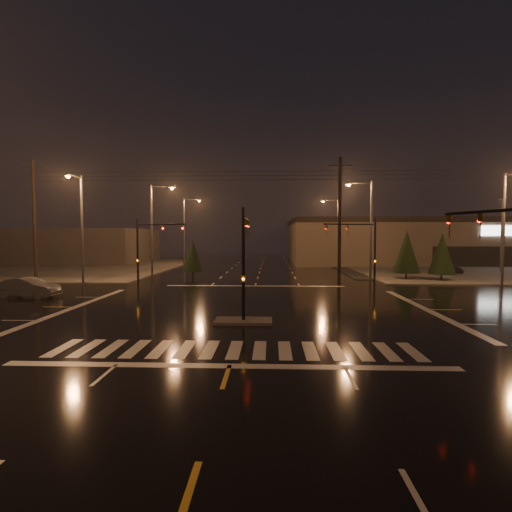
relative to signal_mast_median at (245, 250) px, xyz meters
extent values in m
plane|color=black|center=(0.00, 3.07, -3.75)|extent=(140.00, 140.00, 0.00)
cube|color=#45433D|center=(30.00, 33.07, -3.69)|extent=(36.00, 36.00, 0.12)
cube|color=#45433D|center=(-30.00, 33.07, -3.69)|extent=(36.00, 36.00, 0.12)
cube|color=#45433D|center=(0.00, -0.93, -3.68)|extent=(3.00, 1.60, 0.15)
cube|color=beige|center=(0.00, -5.93, -3.75)|extent=(15.00, 2.60, 0.01)
cube|color=beige|center=(0.00, -7.93, -3.75)|extent=(16.00, 0.50, 0.01)
cube|color=beige|center=(0.00, 14.07, -3.75)|extent=(16.00, 0.50, 0.01)
cube|color=#695B4B|center=(35.00, 49.07, -0.25)|extent=(60.00, 28.00, 7.00)
cube|color=black|center=(35.00, 49.07, 3.05)|extent=(60.20, 28.20, 0.80)
cube|color=#3F3A38|center=(-35.00, 45.07, -0.95)|extent=(30.00, 18.00, 5.60)
cylinder|color=black|center=(0.00, -0.93, -0.75)|extent=(0.18, 0.18, 6.00)
cylinder|color=black|center=(0.00, 1.32, 1.75)|extent=(0.12, 4.50, 0.12)
imported|color=#594707|center=(0.00, 3.35, 1.70)|extent=(0.16, 0.20, 1.00)
cube|color=#594707|center=(0.00, -0.93, -1.45)|extent=(0.25, 0.18, 0.35)
cylinder|color=black|center=(10.50, 13.57, -0.75)|extent=(0.18, 0.18, 6.00)
cylinder|color=black|center=(8.15, 12.72, 1.75)|extent=(4.74, 1.82, 0.12)
imported|color=#594707|center=(6.04, 11.95, 1.70)|extent=(0.24, 0.22, 1.00)
cube|color=#594707|center=(10.50, 13.57, -1.45)|extent=(0.25, 0.18, 0.35)
cylinder|color=black|center=(-10.50, 13.57, -0.75)|extent=(0.18, 0.18, 6.00)
cylinder|color=black|center=(-8.15, 12.72, 1.75)|extent=(4.74, 1.82, 0.12)
imported|color=#594707|center=(-6.04, 11.95, 1.70)|extent=(0.24, 0.22, 1.00)
cube|color=#594707|center=(-10.50, 13.57, -1.45)|extent=(0.25, 0.18, 0.35)
cylinder|color=black|center=(9.82, -5.55, 1.75)|extent=(1.48, 3.80, 0.12)
imported|color=#594707|center=(9.20, -3.86, 1.70)|extent=(0.22, 0.24, 1.00)
cylinder|color=#38383A|center=(-11.50, 21.07, 1.25)|extent=(0.24, 0.24, 10.00)
cylinder|color=#38383A|center=(-10.30, 21.07, 6.05)|extent=(2.40, 0.14, 0.14)
cube|color=#38383A|center=(-9.20, 21.07, 6.00)|extent=(0.70, 0.30, 0.18)
sphere|color=orange|center=(-9.20, 21.07, 5.87)|extent=(0.32, 0.32, 0.32)
cylinder|color=#38383A|center=(-11.50, 37.07, 1.25)|extent=(0.24, 0.24, 10.00)
cylinder|color=#38383A|center=(-10.30, 37.07, 6.05)|extent=(2.40, 0.14, 0.14)
cube|color=#38383A|center=(-9.20, 37.07, 6.00)|extent=(0.70, 0.30, 0.18)
sphere|color=orange|center=(-9.20, 37.07, 5.87)|extent=(0.32, 0.32, 0.32)
cylinder|color=#38383A|center=(11.50, 19.07, 1.25)|extent=(0.24, 0.24, 10.00)
cylinder|color=#38383A|center=(10.30, 19.07, 6.05)|extent=(2.40, 0.14, 0.14)
cube|color=#38383A|center=(9.20, 19.07, 6.00)|extent=(0.70, 0.30, 0.18)
sphere|color=orange|center=(9.20, 19.07, 5.87)|extent=(0.32, 0.32, 0.32)
cylinder|color=#38383A|center=(11.50, 39.07, 1.25)|extent=(0.24, 0.24, 10.00)
cylinder|color=#38383A|center=(10.30, 39.07, 6.05)|extent=(2.40, 0.14, 0.14)
cube|color=#38383A|center=(9.20, 39.07, 6.00)|extent=(0.70, 0.30, 0.18)
sphere|color=orange|center=(9.20, 39.07, 5.87)|extent=(0.32, 0.32, 0.32)
cylinder|color=#38383A|center=(-16.00, 14.57, 1.25)|extent=(0.24, 0.24, 10.00)
cylinder|color=#38383A|center=(-16.00, 13.37, 6.05)|extent=(0.14, 2.40, 0.14)
cube|color=#38383A|center=(-16.00, 12.27, 6.00)|extent=(0.30, 0.70, 0.18)
sphere|color=orange|center=(-16.00, 12.27, 5.87)|extent=(0.32, 0.32, 0.32)
cylinder|color=#38383A|center=(22.00, 14.57, 1.25)|extent=(0.24, 0.24, 10.00)
cylinder|color=black|center=(-22.00, 17.07, 2.25)|extent=(0.32, 0.32, 12.00)
cube|color=black|center=(-22.00, 17.07, 7.45)|extent=(2.20, 0.12, 0.12)
cylinder|color=black|center=(8.00, 17.07, 2.25)|extent=(0.32, 0.32, 12.00)
cube|color=black|center=(8.00, 17.07, 7.45)|extent=(2.20, 0.12, 0.12)
cylinder|color=black|center=(15.39, 20.05, -3.40)|extent=(0.18, 0.18, 0.70)
cone|color=black|center=(15.39, 20.05, -0.90)|extent=(2.76, 2.76, 4.31)
cylinder|color=black|center=(18.47, 18.80, -3.40)|extent=(0.18, 0.18, 0.70)
cone|color=black|center=(18.47, 18.80, -1.01)|extent=(2.61, 2.61, 4.08)
cylinder|color=black|center=(-6.93, 20.48, -3.40)|extent=(0.18, 0.18, 0.70)
cone|color=black|center=(-6.93, 20.48, -1.34)|extent=(2.19, 2.19, 3.42)
imported|color=black|center=(22.46, 26.67, -3.00)|extent=(2.25, 4.58, 1.50)
imported|color=slate|center=(-16.34, 6.79, -3.02)|extent=(4.57, 1.96, 1.47)
camera|label=1|loc=(1.46, -21.59, 0.82)|focal=28.00mm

